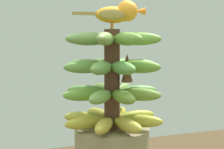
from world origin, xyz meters
The scene contains 2 objects.
banana_bunch centered at (0.00, 0.00, 1.41)m, with size 0.32×0.32×0.31m.
perched_bird centered at (0.02, -0.01, 1.62)m, with size 0.23×0.07×0.09m.
Camera 1 is at (-0.43, -1.07, 1.54)m, focal length 59.75 mm.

